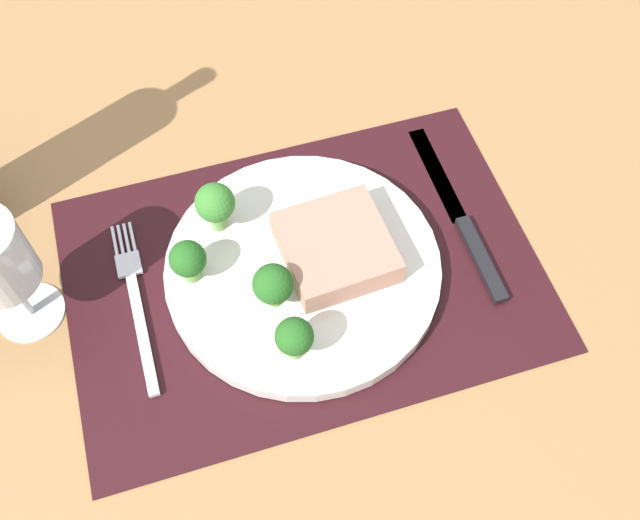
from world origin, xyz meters
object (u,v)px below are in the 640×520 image
plate (303,268)px  fork (136,302)px  knife (464,224)px  steak (336,247)px

plate → fork: plate is taller
plate → fork: 16.40cm
plate → knife: size_ratio=1.17×
steak → plate: bearing=-179.8°
steak → knife: (13.97, 0.52, -2.78)cm
plate → steak: size_ratio=2.65×
fork → knife: knife is taller
fork → knife: 33.64cm
plate → steak: 4.04cm
plate → knife: 17.32cm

